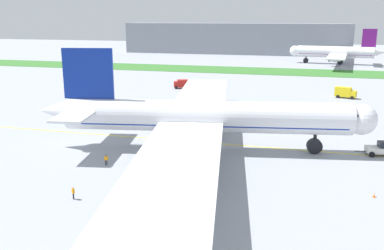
{
  "coord_description": "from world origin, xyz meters",
  "views": [
    {
      "loc": [
        15.61,
        -69.86,
        21.98
      ],
      "look_at": [
        -3.07,
        -0.74,
        3.68
      ],
      "focal_mm": 39.85,
      "sensor_mm": 36.0,
      "label": 1
    }
  ],
  "objects": [
    {
      "name": "service_truck_baggage_loader",
      "position": [
        26.21,
        53.34,
        1.62
      ],
      "size": [
        5.98,
        3.61,
        3.03
      ],
      "color": "yellow",
      "rests_on": "ground"
    },
    {
      "name": "terminal_building",
      "position": [
        -27.69,
        189.88,
        9.0
      ],
      "size": [
        133.56,
        20.0,
        18.0
      ],
      "primitive_type": "cube",
      "color": "gray",
      "rests_on": "ground"
    },
    {
      "name": "apron_taxi_line",
      "position": [
        0.0,
        1.41,
        0.0
      ],
      "size": [
        280.0,
        0.36,
        0.01
      ],
      "primitive_type": "cube",
      "color": "yellow",
      "rests_on": "ground"
    },
    {
      "name": "pushback_tug",
      "position": [
        27.84,
        1.96,
        1.04
      ],
      "size": [
        5.9,
        3.22,
        2.28
      ],
      "color": "white",
      "rests_on": "ground"
    },
    {
      "name": "airliner_foreground",
      "position": [
        -0.88,
        -3.02,
        5.76
      ],
      "size": [
        55.82,
        90.36,
        16.96
      ],
      "color": "white",
      "rests_on": "ground"
    },
    {
      "name": "ground_plane",
      "position": [
        0.0,
        0.0,
        0.0
      ],
      "size": [
        600.0,
        600.0,
        0.0
      ],
      "primitive_type": "plane",
      "color": "#9399A0",
      "rests_on": "ground"
    },
    {
      "name": "traffic_cone_near_nose",
      "position": [
        24.75,
        -16.18,
        0.28
      ],
      "size": [
        0.36,
        0.36,
        0.58
      ],
      "color": "#F2590C",
      "rests_on": "ground"
    },
    {
      "name": "ground_crew_wingwalker_port",
      "position": [
        -11.3,
        -26.55,
        0.98
      ],
      "size": [
        0.48,
        0.45,
        1.61
      ],
      "color": "black",
      "rests_on": "ground"
    },
    {
      "name": "grass_median_strip",
      "position": [
        0.0,
        107.96,
        0.05
      ],
      "size": [
        320.0,
        24.0,
        0.1
      ],
      "primitive_type": "cube",
      "color": "#38722D",
      "rests_on": "ground"
    },
    {
      "name": "parked_airliner_far_left",
      "position": [
        28.4,
        144.11,
        5.59
      ],
      "size": [
        43.44,
        67.59,
        16.49
      ],
      "color": "white",
      "rests_on": "ground"
    },
    {
      "name": "ground_crew_marshaller_front",
      "position": [
        -12.96,
        -14.14,
        1.01
      ],
      "size": [
        0.54,
        0.4,
        1.66
      ],
      "color": "black",
      "rests_on": "ground"
    },
    {
      "name": "service_truck_fuel_bowser",
      "position": [
        -22.32,
        57.25,
        1.47
      ],
      "size": [
        4.89,
        3.83,
        2.71
      ],
      "color": "#B21E19",
      "rests_on": "ground"
    }
  ]
}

